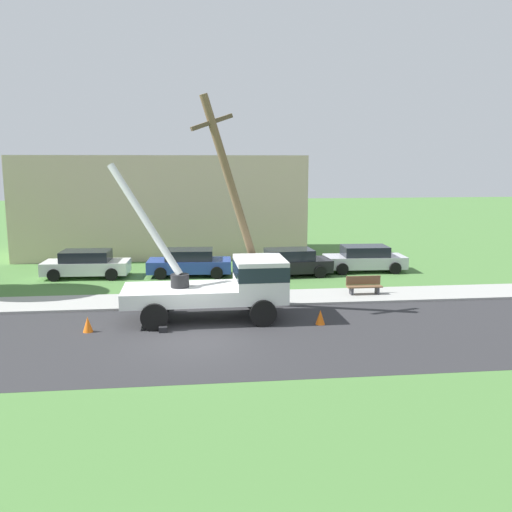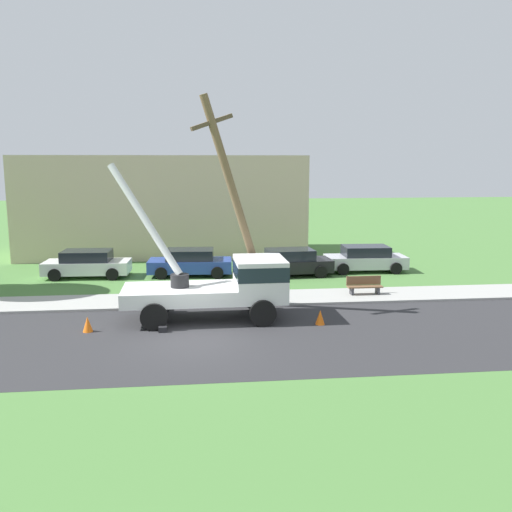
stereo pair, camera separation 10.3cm
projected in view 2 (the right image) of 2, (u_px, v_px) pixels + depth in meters
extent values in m
plane|color=#477538|center=(195.00, 271.00, 30.82)|extent=(120.00, 120.00, 0.00)
cube|color=#2B2B2D|center=(196.00, 339.00, 19.06)|extent=(80.00, 7.97, 0.01)
cube|color=#9E9E99|center=(195.00, 300.00, 24.22)|extent=(80.00, 2.57, 0.10)
cube|color=silver|center=(180.00, 294.00, 21.15)|extent=(4.33, 2.46, 0.55)
cube|color=silver|center=(260.00, 279.00, 21.44)|extent=(1.93, 2.43, 1.60)
cube|color=#19232D|center=(260.00, 270.00, 21.38)|extent=(1.95, 2.45, 0.56)
cylinder|color=black|center=(180.00, 281.00, 21.06)|extent=(0.70, 0.70, 0.50)
cylinder|color=silver|center=(145.00, 219.00, 21.16)|extent=(2.90, 1.62, 4.26)
cube|color=black|center=(163.00, 329.00, 19.81)|extent=(0.30, 0.30, 0.20)
cube|color=black|center=(166.00, 308.00, 22.65)|extent=(0.30, 0.30, 0.20)
cylinder|color=black|center=(263.00, 313.00, 20.44)|extent=(1.00, 0.30, 1.00)
cylinder|color=black|center=(255.00, 297.00, 22.79)|extent=(1.00, 0.30, 1.00)
cylinder|color=black|center=(154.00, 317.00, 19.95)|extent=(1.00, 0.30, 1.00)
cylinder|color=black|center=(157.00, 300.00, 22.30)|extent=(1.00, 0.30, 1.00)
cylinder|color=brown|center=(237.00, 206.00, 22.20)|extent=(3.03, 1.53, 8.64)
cube|color=brown|center=(212.00, 122.00, 21.13)|extent=(1.68, 0.84, 0.72)
cone|color=orange|center=(320.00, 317.00, 20.68)|extent=(0.36, 0.36, 0.56)
cone|color=orange|center=(88.00, 324.00, 19.79)|extent=(0.36, 0.36, 0.56)
cube|color=silver|center=(87.00, 267.00, 29.13)|extent=(4.47, 1.99, 0.65)
cube|color=black|center=(87.00, 256.00, 29.03)|extent=(2.53, 1.76, 0.55)
cylinder|color=black|center=(112.00, 274.00, 28.38)|extent=(0.64, 0.22, 0.64)
cylinder|color=black|center=(118.00, 268.00, 30.15)|extent=(0.64, 0.22, 0.64)
cylinder|color=black|center=(55.00, 275.00, 28.19)|extent=(0.64, 0.22, 0.64)
cylinder|color=black|center=(64.00, 268.00, 29.96)|extent=(0.64, 0.22, 0.64)
cube|color=#263F99|center=(190.00, 265.00, 29.52)|extent=(4.50, 2.06, 0.65)
cube|color=black|center=(190.00, 254.00, 29.42)|extent=(2.56, 1.80, 0.55)
cylinder|color=black|center=(217.00, 273.00, 28.75)|extent=(0.64, 0.22, 0.64)
cylinder|color=black|center=(218.00, 266.00, 30.52)|extent=(0.64, 0.22, 0.64)
cylinder|color=black|center=(161.00, 273.00, 28.60)|extent=(0.64, 0.22, 0.64)
cylinder|color=black|center=(165.00, 267.00, 30.37)|extent=(0.64, 0.22, 0.64)
cube|color=black|center=(290.00, 265.00, 29.53)|extent=(4.51, 2.09, 0.65)
cube|color=black|center=(290.00, 254.00, 29.43)|extent=(2.57, 1.82, 0.55)
cylinder|color=black|center=(321.00, 272.00, 28.95)|extent=(0.64, 0.22, 0.64)
cylinder|color=black|center=(311.00, 266.00, 30.70)|extent=(0.64, 0.22, 0.64)
cylinder|color=black|center=(266.00, 274.00, 28.45)|extent=(0.64, 0.22, 0.64)
cylinder|color=black|center=(260.00, 267.00, 30.19)|extent=(0.64, 0.22, 0.64)
cube|color=#B7B7BF|center=(365.00, 262.00, 30.69)|extent=(4.47, 1.97, 0.65)
cube|color=black|center=(366.00, 251.00, 30.58)|extent=(2.53, 1.75, 0.55)
cylinder|color=black|center=(396.00, 268.00, 29.94)|extent=(0.64, 0.22, 0.64)
cylinder|color=black|center=(386.00, 262.00, 31.71)|extent=(0.64, 0.22, 0.64)
cylinder|color=black|center=(343.00, 269.00, 29.74)|extent=(0.64, 0.22, 0.64)
cylinder|color=black|center=(336.00, 263.00, 31.51)|extent=(0.64, 0.22, 0.64)
cube|color=brown|center=(365.00, 287.00, 24.98)|extent=(1.60, 0.44, 0.06)
cube|color=brown|center=(364.00, 280.00, 25.13)|extent=(1.60, 0.06, 0.40)
cube|color=#333338|center=(352.00, 292.00, 24.95)|extent=(0.10, 0.40, 0.45)
cube|color=#333338|center=(377.00, 291.00, 25.08)|extent=(0.10, 0.40, 0.45)
cube|color=#C6B293|center=(165.00, 205.00, 36.29)|extent=(18.00, 6.00, 6.40)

